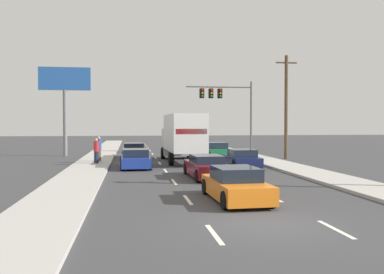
{
  "coord_description": "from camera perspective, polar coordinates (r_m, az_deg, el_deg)",
  "views": [
    {
      "loc": [
        -3.88,
        -11.39,
        2.88
      ],
      "look_at": [
        0.03,
        14.54,
        2.08
      ],
      "focal_mm": 38.56,
      "sensor_mm": 36.0,
      "label": 1
    }
  ],
  "objects": [
    {
      "name": "roadside_billboard",
      "position": [
        39.32,
        -17.18,
        6.02
      ],
      "size": [
        4.6,
        0.36,
        8.08
      ],
      "color": "slate",
      "rests_on": "ground_plane"
    },
    {
      "name": "sidewalk_right",
      "position": [
        33.19,
        9.77,
        -3.14
      ],
      "size": [
        2.59,
        80.0,
        0.14
      ],
      "primitive_type": "cube",
      "color": "#B2AFA8",
      "rests_on": "ground_plane"
    },
    {
      "name": "car_blue",
      "position": [
        27.56,
        -7.85,
        -3.04
      ],
      "size": [
        2.04,
        4.39,
        1.28
      ],
      "color": "#1E389E",
      "rests_on": "ground_plane"
    },
    {
      "name": "pedestrian_mid_block",
      "position": [
        31.52,
        -12.75,
        -1.59
      ],
      "size": [
        0.38,
        0.38,
        1.86
      ],
      "color": "brown",
      "rests_on": "sidewalk_left"
    },
    {
      "name": "car_maroon",
      "position": [
        22.36,
        2.01,
        -4.18
      ],
      "size": [
        1.99,
        4.62,
        1.23
      ],
      "color": "maroon",
      "rests_on": "ground_plane"
    },
    {
      "name": "utility_pole_mid",
      "position": [
        35.29,
        12.88,
        4.24
      ],
      "size": [
        1.8,
        0.28,
        8.61
      ],
      "color": "brown",
      "rests_on": "ground_plane"
    },
    {
      "name": "ground_plane",
      "position": [
        36.71,
        -2.49,
        -2.76
      ],
      "size": [
        140.0,
        140.0,
        0.0
      ],
      "primitive_type": "plane",
      "color": "#3D3D3F"
    },
    {
      "name": "box_truck",
      "position": [
        31.24,
        -1.38,
        0.26
      ],
      "size": [
        2.65,
        8.99,
        3.62
      ],
      "color": "white",
      "rests_on": "ground_plane"
    },
    {
      "name": "car_orange",
      "position": [
        15.77,
        6.05,
        -6.65
      ],
      "size": [
        1.97,
        4.31,
        1.27
      ],
      "color": "orange",
      "rests_on": "ground_plane"
    },
    {
      "name": "sidewalk_left",
      "position": [
        31.63,
        -13.4,
        -3.4
      ],
      "size": [
        2.59,
        80.0,
        0.14
      ],
      "primitive_type": "cube",
      "color": "#B2AFA8",
      "rests_on": "ground_plane"
    },
    {
      "name": "traffic_signal_mast",
      "position": [
        41.46,
        4.21,
        5.29
      ],
      "size": [
        6.75,
        0.69,
        7.23
      ],
      "color": "#595B56",
      "rests_on": "ground_plane"
    },
    {
      "name": "lane_markings",
      "position": [
        33.37,
        -1.88,
        -3.21
      ],
      "size": [
        3.54,
        57.0,
        0.01
      ],
      "color": "silver",
      "rests_on": "ground_plane"
    },
    {
      "name": "pedestrian_near_corner",
      "position": [
        29.87,
        -13.09,
        -1.87
      ],
      "size": [
        0.38,
        0.38,
        1.77
      ],
      "color": "#1E233F",
      "rests_on": "sidewalk_left"
    },
    {
      "name": "car_tan",
      "position": [
        35.67,
        -8.06,
        -1.94
      ],
      "size": [
        2.0,
        4.71,
        1.3
      ],
      "color": "tan",
      "rests_on": "ground_plane"
    },
    {
      "name": "car_navy",
      "position": [
        28.09,
        6.87,
        -3.01
      ],
      "size": [
        1.92,
        4.02,
        1.21
      ],
      "color": "#141E4C",
      "rests_on": "ground_plane"
    },
    {
      "name": "car_green",
      "position": [
        35.53,
        3.38,
        -1.93
      ],
      "size": [
        2.06,
        4.24,
        1.35
      ],
      "color": "#196B38",
      "rests_on": "ground_plane"
    }
  ]
}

